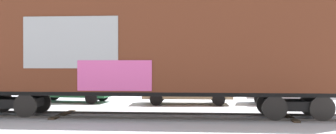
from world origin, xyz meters
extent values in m
plane|color=silver|center=(0.00, 0.00, 0.00)|extent=(260.00, 260.00, 0.00)
cube|color=#4C4742|center=(1.16, -0.72, 0.04)|extent=(60.00, 0.80, 0.08)
cube|color=#4C4742|center=(1.14, 0.72, 0.04)|extent=(60.00, 0.80, 0.08)
cube|color=#423323|center=(6.58, 0.06, 0.04)|extent=(0.27, 2.50, 0.07)
cube|color=#423323|center=(-2.36, -0.04, 0.04)|extent=(0.27, 2.50, 0.07)
cube|color=#5B2B19|center=(1.15, 0.00, 2.78)|extent=(16.03, 3.13, 3.44)
cube|color=#2D2823|center=(1.15, 0.00, 4.62)|extent=(15.20, 0.58, 0.24)
cube|color=#999999|center=(-1.52, -1.52, 2.87)|extent=(3.52, 0.07, 1.89)
cube|color=#CC4C8C|center=(0.11, -1.50, 1.67)|extent=(2.72, 0.06, 1.10)
cube|color=black|center=(1.15, 0.00, 0.96)|extent=(15.70, 1.80, 0.20)
cube|color=black|center=(-4.44, -0.07, 0.51)|extent=(2.12, 1.35, 0.36)
cylinder|color=black|center=(-5.30, 0.64, 0.46)|extent=(0.92, 0.13, 0.92)
cylinder|color=black|center=(-3.58, -0.78, 0.46)|extent=(0.92, 0.13, 0.92)
cylinder|color=black|center=(-3.60, 0.66, 0.46)|extent=(0.92, 0.13, 0.92)
cube|color=black|center=(6.75, 0.07, 0.51)|extent=(2.12, 1.35, 0.36)
cylinder|color=black|center=(5.91, -0.66, 0.46)|extent=(0.92, 0.13, 0.92)
cylinder|color=black|center=(5.89, 0.78, 0.46)|extent=(0.92, 0.13, 0.92)
cylinder|color=black|center=(7.61, -0.64, 0.46)|extent=(0.92, 0.13, 0.92)
cylinder|color=black|center=(7.59, 0.80, 0.46)|extent=(0.92, 0.13, 0.92)
cylinder|color=silver|center=(5.68, 11.21, 3.70)|extent=(0.12, 0.12, 7.40)
cube|color=gray|center=(0.00, 75.59, 5.94)|extent=(131.29, 28.72, 11.87)
cube|color=#9E9384|center=(0.59, 66.97, 13.20)|extent=(4.64, 5.19, 2.65)
cube|color=#8C725B|center=(15.40, 66.97, 13.59)|extent=(4.92, 5.06, 3.44)
cube|color=#9E9384|center=(29.19, 66.97, 13.45)|extent=(6.71, 4.65, 3.15)
cone|color=#193D23|center=(-35.79, 69.19, 14.20)|extent=(2.33, 2.33, 4.65)
cone|color=#193D23|center=(14.29, 65.53, 14.24)|extent=(2.37, 2.37, 4.74)
cone|color=#193D23|center=(30.73, 68.37, 13.60)|extent=(1.72, 1.72, 3.45)
cone|color=#193D23|center=(21.00, 66.06, 14.35)|extent=(2.48, 2.48, 4.95)
cube|color=#1E5933|center=(-3.84, 5.26, 0.70)|extent=(4.42, 2.09, 0.75)
cube|color=#2D333D|center=(-4.03, 5.28, 1.42)|extent=(2.08, 1.72, 0.69)
cylinder|color=black|center=(-2.32, 5.95, 0.32)|extent=(0.66, 0.28, 0.64)
cylinder|color=black|center=(-2.46, 4.32, 0.32)|extent=(0.66, 0.28, 0.64)
cylinder|color=black|center=(-5.23, 6.20, 0.32)|extent=(0.66, 0.28, 0.64)
cylinder|color=black|center=(-5.37, 4.57, 0.32)|extent=(0.66, 0.28, 0.64)
cube|color=#9E8966|center=(2.46, 4.86, 0.70)|extent=(4.59, 1.99, 0.77)
cube|color=#2D333D|center=(2.33, 4.85, 1.39)|extent=(2.24, 1.73, 0.60)
cylinder|color=black|center=(3.97, 5.78, 0.32)|extent=(0.65, 0.24, 0.64)
cylinder|color=black|center=(4.03, 4.03, 0.32)|extent=(0.65, 0.24, 0.64)
cylinder|color=black|center=(0.89, 5.68, 0.32)|extent=(0.65, 0.24, 0.64)
cylinder|color=black|center=(0.95, 3.93, 0.32)|extent=(0.65, 0.24, 0.64)
cube|color=#B7BABF|center=(7.71, 5.26, 0.69)|extent=(4.52, 2.33, 0.74)
cube|color=#2D333D|center=(7.47, 5.29, 1.40)|extent=(2.16, 1.86, 0.67)
cylinder|color=black|center=(9.28, 5.94, 0.32)|extent=(0.66, 0.30, 0.64)
cylinder|color=black|center=(9.07, 4.23, 0.32)|extent=(0.66, 0.30, 0.64)
cylinder|color=black|center=(6.36, 6.30, 0.32)|extent=(0.66, 0.30, 0.64)
cylinder|color=black|center=(6.15, 4.59, 0.32)|extent=(0.66, 0.30, 0.64)
camera|label=1|loc=(3.32, -15.16, 2.10)|focal=41.38mm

